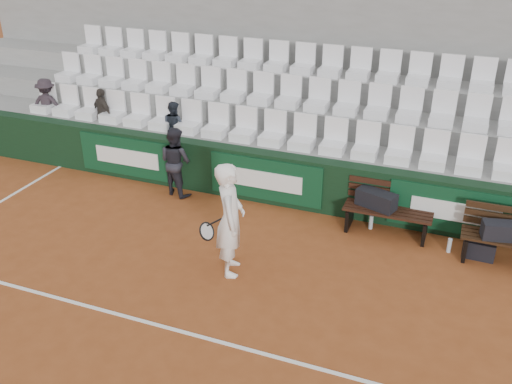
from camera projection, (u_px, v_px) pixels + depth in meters
name	position (u px, v px, depth m)	size (l,w,h in m)	color
ground	(180.00, 331.00, 7.64)	(80.00, 80.00, 0.00)	brown
court_baseline	(180.00, 331.00, 7.64)	(18.00, 0.06, 0.01)	white
back_barrier	(282.00, 179.00, 10.72)	(18.00, 0.34, 1.00)	black
grandstand_tier_front	(289.00, 166.00, 11.27)	(18.00, 0.95, 1.00)	gray
grandstand_tier_mid	(303.00, 139.00, 11.96)	(18.00, 0.95, 1.45)	gray
grandstand_tier_back	(316.00, 115.00, 12.65)	(18.00, 0.95, 1.90)	gray
grandstand_rear_wall	(326.00, 53.00, 12.61)	(18.00, 0.30, 4.40)	gray
seat_row_front	(287.00, 130.00, 10.76)	(11.90, 0.44, 0.63)	white
seat_row_mid	(303.00, 93.00, 11.35)	(11.90, 0.44, 0.63)	white
seat_row_back	(317.00, 60.00, 11.94)	(11.90, 0.44, 0.63)	white
bench_left	(387.00, 222.00, 9.85)	(1.50, 0.56, 0.45)	black
bench_right	(509.00, 251.00, 9.00)	(1.50, 0.56, 0.45)	black
sports_bag_left	(376.00, 199.00, 9.79)	(0.68, 0.29, 0.29)	black
sports_bag_right	(502.00, 231.00, 8.86)	(0.59, 0.27, 0.27)	black
sports_bag_ground	(479.00, 248.00, 9.21)	(0.50, 0.30, 0.30)	black
water_bottle_near	(371.00, 222.00, 10.02)	(0.07, 0.07, 0.26)	#B1C2C9
water_bottle_far	(449.00, 245.00, 9.35)	(0.07, 0.07, 0.25)	silver
tennis_player	(230.00, 219.00, 8.52)	(0.82, 0.78, 1.82)	white
ball_kid	(176.00, 161.00, 11.01)	(0.67, 0.52, 1.38)	black
spectator_a	(44.00, 85.00, 12.49)	(0.77, 0.44, 1.19)	#282026
spectator_b	(100.00, 94.00, 12.04)	(0.65, 0.27, 1.12)	#312C27
spectator_c	(173.00, 105.00, 11.50)	(0.50, 0.39, 1.03)	#1D232C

